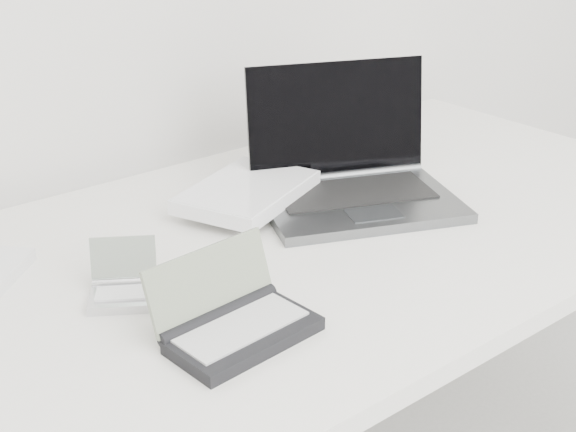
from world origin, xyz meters
TOP-DOWN VIEW (x-y plane):
  - desk at (0.00, 1.55)m, footprint 1.60×0.80m
  - laptop_large at (0.13, 1.63)m, footprint 0.51×0.42m
  - pda_silver at (-0.30, 1.54)m, footprint 0.13×0.13m
  - palmtop_charcoal at (-0.24, 1.37)m, footprint 0.20×0.15m

SIDE VIEW (x-z plane):
  - desk at x=0.00m, z-range 0.32..1.05m
  - pda_silver at x=-0.30m, z-range 0.71..0.78m
  - palmtop_charcoal at x=-0.24m, z-range 0.70..0.80m
  - laptop_large at x=0.13m, z-range 0.65..0.88m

